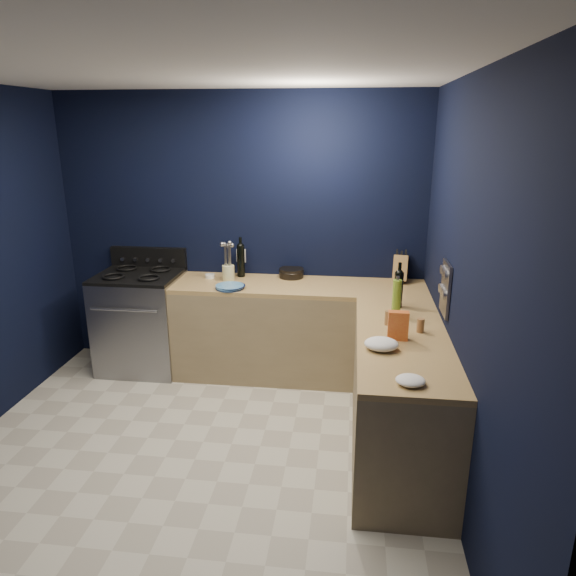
% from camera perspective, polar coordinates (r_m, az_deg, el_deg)
% --- Properties ---
extents(floor, '(3.50, 3.50, 0.02)m').
position_cam_1_polar(floor, '(4.01, -10.10, -18.01)').
color(floor, '#BAB5A3').
rests_on(floor, ground).
extents(ceiling, '(3.50, 3.50, 0.02)m').
position_cam_1_polar(ceiling, '(3.30, -12.67, 22.49)').
color(ceiling, silver).
rests_on(ceiling, ground).
extents(wall_back, '(3.50, 0.02, 2.60)m').
position_cam_1_polar(wall_back, '(5.08, -5.14, 6.00)').
color(wall_back, black).
rests_on(wall_back, ground).
extents(wall_right, '(0.02, 3.50, 2.60)m').
position_cam_1_polar(wall_right, '(3.34, 18.86, -0.92)').
color(wall_right, black).
rests_on(wall_right, ground).
extents(wall_front, '(3.50, 0.02, 2.60)m').
position_cam_1_polar(wall_front, '(1.98, -27.54, -14.92)').
color(wall_front, black).
rests_on(wall_front, ground).
extents(cab_back, '(2.30, 0.63, 0.86)m').
position_cam_1_polar(cab_back, '(4.93, 1.20, -4.86)').
color(cab_back, '#8C7854').
rests_on(cab_back, floor).
extents(top_back, '(2.30, 0.63, 0.04)m').
position_cam_1_polar(top_back, '(4.78, 1.23, 0.15)').
color(top_back, olive).
rests_on(top_back, cab_back).
extents(cab_right, '(0.63, 1.67, 0.86)m').
position_cam_1_polar(cab_right, '(3.89, 11.98, -11.69)').
color(cab_right, '#8C7854').
rests_on(cab_right, floor).
extents(top_right, '(0.63, 1.67, 0.04)m').
position_cam_1_polar(top_right, '(3.69, 12.42, -5.57)').
color(top_right, olive).
rests_on(top_right, cab_right).
extents(gas_range, '(0.76, 0.66, 0.92)m').
position_cam_1_polar(gas_range, '(5.27, -15.62, -3.67)').
color(gas_range, gray).
rests_on(gas_range, floor).
extents(oven_door, '(0.59, 0.02, 0.42)m').
position_cam_1_polar(oven_door, '(5.01, -16.97, -5.04)').
color(oven_door, black).
rests_on(oven_door, gas_range).
extents(cooktop, '(0.76, 0.66, 0.03)m').
position_cam_1_polar(cooktop, '(5.13, -16.05, 1.30)').
color(cooktop, black).
rests_on(cooktop, gas_range).
extents(backguard, '(0.76, 0.06, 0.20)m').
position_cam_1_polar(backguard, '(5.37, -14.93, 3.26)').
color(backguard, black).
rests_on(backguard, gas_range).
extents(spice_panel, '(0.02, 0.28, 0.38)m').
position_cam_1_polar(spice_panel, '(3.88, 16.78, -0.07)').
color(spice_panel, gray).
rests_on(spice_panel, wall_right).
extents(wall_outlet, '(0.09, 0.02, 0.13)m').
position_cam_1_polar(wall_outlet, '(5.11, -5.13, 3.53)').
color(wall_outlet, white).
rests_on(wall_outlet, wall_back).
extents(plate_stack, '(0.29, 0.29, 0.03)m').
position_cam_1_polar(plate_stack, '(4.68, -6.36, 0.13)').
color(plate_stack, teal).
rests_on(plate_stack, top_back).
extents(ramekin, '(0.09, 0.09, 0.04)m').
position_cam_1_polar(ramekin, '(5.03, -8.49, 1.30)').
color(ramekin, white).
rests_on(ramekin, top_back).
extents(utensil_crock, '(0.12, 0.12, 0.14)m').
position_cam_1_polar(utensil_crock, '(4.92, -6.51, 1.64)').
color(utensil_crock, beige).
rests_on(utensil_crock, top_back).
extents(wine_bottle_back, '(0.10, 0.10, 0.30)m').
position_cam_1_polar(wine_bottle_back, '(5.01, -5.15, 2.94)').
color(wine_bottle_back, black).
rests_on(wine_bottle_back, top_back).
extents(lemon_basket, '(0.24, 0.24, 0.09)m').
position_cam_1_polar(lemon_basket, '(4.99, 0.37, 1.66)').
color(lemon_basket, black).
rests_on(lemon_basket, top_back).
extents(knife_block, '(0.16, 0.29, 0.29)m').
position_cam_1_polar(knife_block, '(4.97, 12.15, 2.07)').
color(knife_block, olive).
rests_on(knife_block, top_back).
extents(wine_bottle_right, '(0.08, 0.08, 0.29)m').
position_cam_1_polar(wine_bottle_right, '(4.23, 11.92, -0.21)').
color(wine_bottle_right, black).
rests_on(wine_bottle_right, top_right).
extents(oil_bottle, '(0.07, 0.07, 0.29)m').
position_cam_1_polar(oil_bottle, '(4.02, 11.73, -1.13)').
color(oil_bottle, olive).
rests_on(oil_bottle, top_right).
extents(spice_jar_near, '(0.05, 0.05, 0.11)m').
position_cam_1_polar(spice_jar_near, '(3.87, 10.83, -3.20)').
color(spice_jar_near, olive).
rests_on(spice_jar_near, top_right).
extents(spice_jar_far, '(0.06, 0.06, 0.10)m').
position_cam_1_polar(spice_jar_far, '(3.79, 14.22, -3.97)').
color(spice_jar_far, olive).
rests_on(spice_jar_far, top_right).
extents(crouton_bag, '(0.14, 0.07, 0.20)m').
position_cam_1_polar(crouton_bag, '(3.61, 11.89, -4.03)').
color(crouton_bag, red).
rests_on(crouton_bag, top_right).
extents(towel_front, '(0.26, 0.23, 0.08)m').
position_cam_1_polar(towel_front, '(3.45, 10.13, -6.02)').
color(towel_front, white).
rests_on(towel_front, top_right).
extents(towel_end, '(0.18, 0.16, 0.05)m').
position_cam_1_polar(towel_end, '(3.05, 13.19, -9.77)').
color(towel_end, white).
rests_on(towel_end, top_right).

